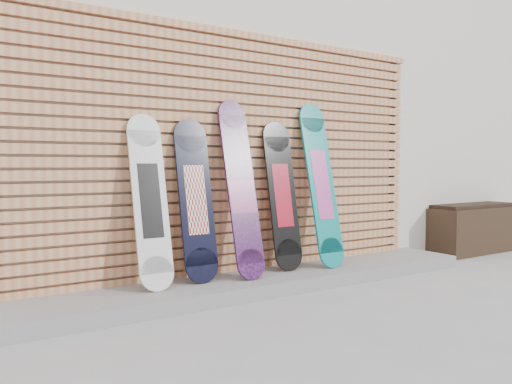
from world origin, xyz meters
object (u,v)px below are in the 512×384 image
(snowboard_4, at_px, (321,184))
(planter_box, at_px, (470,228))
(snowboard_3, at_px, (282,195))
(snowboard_0, at_px, (150,201))
(snowboard_2, at_px, (241,189))
(snowboard_1, at_px, (196,200))

(snowboard_4, bearing_deg, planter_box, 2.40)
(planter_box, height_order, snowboard_3, snowboard_3)
(planter_box, xyz_separation_m, snowboard_4, (-2.54, -0.11, 0.61))
(snowboard_0, distance_m, snowboard_2, 0.82)
(snowboard_2, bearing_deg, snowboard_0, 177.53)
(planter_box, bearing_deg, snowboard_0, -178.97)
(planter_box, height_order, snowboard_1, snowboard_1)
(planter_box, relative_size, snowboard_3, 0.98)
(snowboard_0, relative_size, snowboard_4, 0.88)
(snowboard_0, bearing_deg, snowboard_3, 1.21)
(snowboard_2, relative_size, snowboard_4, 0.98)
(snowboard_1, distance_m, snowboard_3, 0.89)
(planter_box, distance_m, snowboard_4, 2.61)
(snowboard_0, relative_size, snowboard_2, 0.89)
(planter_box, height_order, snowboard_0, snowboard_0)
(snowboard_2, bearing_deg, planter_box, 1.86)
(snowboard_0, distance_m, snowboard_1, 0.41)
(snowboard_3, bearing_deg, snowboard_1, -179.78)
(snowboard_3, height_order, snowboard_4, snowboard_4)
(snowboard_0, xyz_separation_m, snowboard_2, (0.81, -0.04, 0.07))
(snowboard_3, bearing_deg, snowboard_4, -7.66)
(snowboard_0, relative_size, snowboard_1, 1.01)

